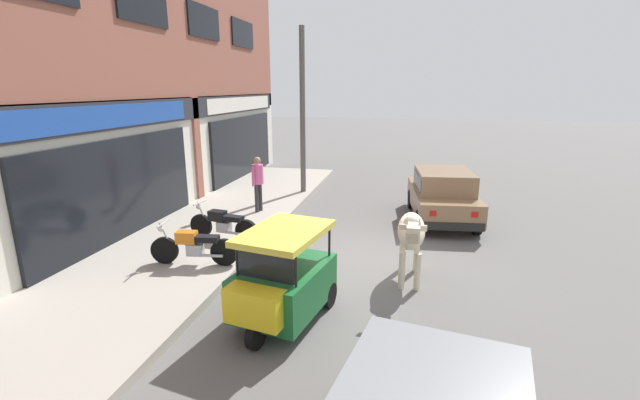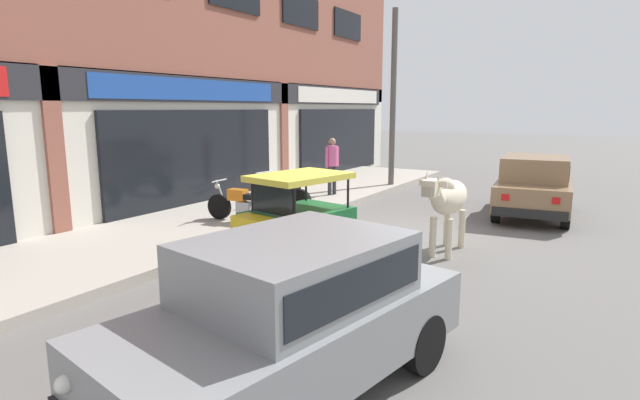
# 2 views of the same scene
# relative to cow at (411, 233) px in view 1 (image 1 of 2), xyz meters

# --- Properties ---
(ground_plane) EXTENTS (90.00, 90.00, 0.00)m
(ground_plane) POSITION_rel_cow_xyz_m (0.79, 1.19, -1.01)
(ground_plane) COLOR #605E5B
(sidewalk) EXTENTS (19.00, 3.43, 0.18)m
(sidewalk) POSITION_rel_cow_xyz_m (0.79, 5.10, -0.92)
(sidewalk) COLOR #A8A093
(sidewalk) RESTS_ON ground
(shop_building) EXTENTS (23.00, 1.40, 9.52)m
(shop_building) POSITION_rel_cow_xyz_m (0.78, 7.08, 3.54)
(shop_building) COLOR #8E5142
(shop_building) RESTS_ON ground
(cow) EXTENTS (2.15, 0.54, 1.61)m
(cow) POSITION_rel_cow_xyz_m (0.00, 0.00, 0.00)
(cow) COLOR beige
(cow) RESTS_ON ground
(car_0) EXTENTS (3.73, 1.94, 1.46)m
(car_0) POSITION_rel_cow_xyz_m (4.22, -0.84, -0.19)
(car_0) COLOR black
(car_0) RESTS_ON ground
(auto_rickshaw) EXTENTS (2.11, 1.47, 1.52)m
(auto_rickshaw) POSITION_rel_cow_xyz_m (-1.92, 1.99, -0.35)
(auto_rickshaw) COLOR black
(auto_rickshaw) RESTS_ON ground
(motorcycle_0) EXTENTS (0.52, 1.81, 0.88)m
(motorcycle_0) POSITION_rel_cow_xyz_m (-0.48, 4.30, -0.44)
(motorcycle_0) COLOR black
(motorcycle_0) RESTS_ON sidewalk
(motorcycle_1) EXTENTS (0.58, 1.80, 0.88)m
(motorcycle_1) POSITION_rel_cow_xyz_m (1.00, 4.34, -0.44)
(motorcycle_1) COLOR black
(motorcycle_1) RESTS_ON sidewalk
(pedestrian) EXTENTS (0.48, 0.32, 1.60)m
(pedestrian) POSITION_rel_cow_xyz_m (3.47, 4.35, 0.15)
(pedestrian) COLOR #2D2D33
(pedestrian) RESTS_ON sidewalk
(utility_pole) EXTENTS (0.18, 0.18, 5.41)m
(utility_pole) POSITION_rel_cow_xyz_m (6.16, 3.69, 1.88)
(utility_pole) COLOR #595651
(utility_pole) RESTS_ON sidewalk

